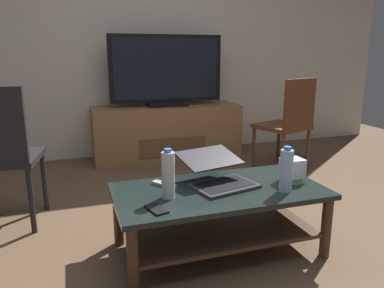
% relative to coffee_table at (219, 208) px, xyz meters
% --- Properties ---
extents(ground_plane, '(7.68, 7.68, 0.00)m').
position_rel_coffee_table_xyz_m(ground_plane, '(-0.00, -0.05, -0.27)').
color(ground_plane, brown).
extents(back_wall, '(6.40, 0.12, 2.80)m').
position_rel_coffee_table_xyz_m(back_wall, '(-0.00, 2.42, 1.13)').
color(back_wall, beige).
rests_on(back_wall, ground).
extents(coffee_table, '(1.21, 0.62, 0.39)m').
position_rel_coffee_table_xyz_m(coffee_table, '(0.00, 0.00, 0.00)').
color(coffee_table, black).
rests_on(coffee_table, ground).
extents(media_cabinet, '(1.63, 0.50, 0.58)m').
position_rel_coffee_table_xyz_m(media_cabinet, '(0.24, 2.10, 0.02)').
color(media_cabinet, olive).
rests_on(media_cabinet, ground).
extents(television, '(1.24, 0.20, 0.76)m').
position_rel_coffee_table_xyz_m(television, '(0.24, 2.08, 0.68)').
color(television, black).
rests_on(television, media_cabinet).
extents(dining_chair, '(0.55, 0.55, 0.92)m').
position_rel_coffee_table_xyz_m(dining_chair, '(1.24, 1.23, 0.24)').
color(dining_chair, '#59331E').
rests_on(dining_chair, ground).
extents(side_chair, '(0.51, 0.51, 0.96)m').
position_rel_coffee_table_xyz_m(side_chair, '(-1.24, 0.73, 0.27)').
color(side_chair, black).
rests_on(side_chair, ground).
extents(laptop, '(0.45, 0.48, 0.18)m').
position_rel_coffee_table_xyz_m(laptop, '(0.02, 0.07, 0.18)').
color(laptop, '#333338').
rests_on(laptop, coffee_table).
extents(router_box, '(0.13, 0.12, 0.14)m').
position_rel_coffee_table_xyz_m(router_box, '(0.46, -0.03, 0.19)').
color(router_box, silver).
rests_on(router_box, coffee_table).
extents(water_bottle_near, '(0.07, 0.07, 0.28)m').
position_rel_coffee_table_xyz_m(water_bottle_near, '(-0.32, -0.04, 0.25)').
color(water_bottle_near, silver).
rests_on(water_bottle_near, coffee_table).
extents(water_bottle_far, '(0.07, 0.07, 0.26)m').
position_rel_coffee_table_xyz_m(water_bottle_far, '(0.34, -0.16, 0.24)').
color(water_bottle_far, '#99C6E5').
rests_on(water_bottle_far, coffee_table).
extents(cell_phone, '(0.11, 0.15, 0.01)m').
position_rel_coffee_table_xyz_m(cell_phone, '(-0.42, -0.18, 0.12)').
color(cell_phone, black).
rests_on(cell_phone, coffee_table).
extents(tv_remote, '(0.12, 0.16, 0.02)m').
position_rel_coffee_table_xyz_m(tv_remote, '(-0.30, 0.14, 0.13)').
color(tv_remote, '#99999E').
rests_on(tv_remote, coffee_table).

